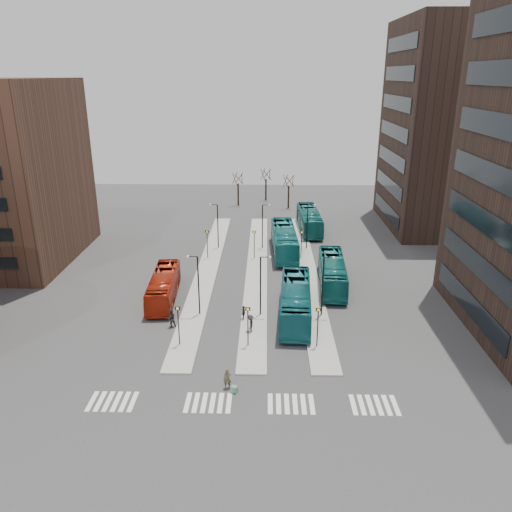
{
  "coord_description": "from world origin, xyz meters",
  "views": [
    {
      "loc": [
        3.11,
        -26.22,
        22.41
      ],
      "look_at": [
        2.1,
        21.43,
        5.0
      ],
      "focal_mm": 35.0,
      "sensor_mm": 36.0,
      "label": 1
    }
  ],
  "objects_px": {
    "suitcase": "(234,389)",
    "commuter_c": "(250,324)",
    "commuter_a": "(171,318)",
    "teal_bus_c": "(332,273)",
    "traveller": "(227,379)",
    "commuter_b": "(244,313)",
    "teal_bus_b": "(284,240)",
    "teal_bus_d": "(309,220)",
    "teal_bus_a": "(295,301)",
    "red_bus": "(164,286)"
  },
  "relations": [
    {
      "from": "commuter_a",
      "to": "suitcase",
      "type": "bearing_deg",
      "value": 100.24
    },
    {
      "from": "suitcase",
      "to": "traveller",
      "type": "bearing_deg",
      "value": 148.83
    },
    {
      "from": "teal_bus_b",
      "to": "teal_bus_d",
      "type": "relative_size",
      "value": 1.06
    },
    {
      "from": "red_bus",
      "to": "commuter_b",
      "type": "height_order",
      "value": "red_bus"
    },
    {
      "from": "suitcase",
      "to": "red_bus",
      "type": "height_order",
      "value": "red_bus"
    },
    {
      "from": "suitcase",
      "to": "teal_bus_d",
      "type": "distance_m",
      "value": 42.27
    },
    {
      "from": "teal_bus_a",
      "to": "commuter_b",
      "type": "xyz_separation_m",
      "value": [
        -5.01,
        -0.9,
        -0.94
      ]
    },
    {
      "from": "teal_bus_b",
      "to": "teal_bus_d",
      "type": "height_order",
      "value": "teal_bus_b"
    },
    {
      "from": "teal_bus_a",
      "to": "teal_bus_c",
      "type": "relative_size",
      "value": 1.06
    },
    {
      "from": "teal_bus_c",
      "to": "traveller",
      "type": "height_order",
      "value": "teal_bus_c"
    },
    {
      "from": "red_bus",
      "to": "teal_bus_a",
      "type": "relative_size",
      "value": 0.86
    },
    {
      "from": "teal_bus_b",
      "to": "traveller",
      "type": "bearing_deg",
      "value": -101.79
    },
    {
      "from": "teal_bus_b",
      "to": "commuter_b",
      "type": "xyz_separation_m",
      "value": [
        -4.51,
        -19.39,
        -1.0
      ]
    },
    {
      "from": "suitcase",
      "to": "commuter_b",
      "type": "relative_size",
      "value": 0.37
    },
    {
      "from": "suitcase",
      "to": "commuter_c",
      "type": "distance_m",
      "value": 9.38
    },
    {
      "from": "teal_bus_d",
      "to": "traveller",
      "type": "bearing_deg",
      "value": -105.12
    },
    {
      "from": "suitcase",
      "to": "teal_bus_a",
      "type": "height_order",
      "value": "teal_bus_a"
    },
    {
      "from": "suitcase",
      "to": "commuter_b",
      "type": "distance_m",
      "value": 11.71
    },
    {
      "from": "teal_bus_b",
      "to": "teal_bus_d",
      "type": "bearing_deg",
      "value": 65.98
    },
    {
      "from": "suitcase",
      "to": "commuter_a",
      "type": "xyz_separation_m",
      "value": [
        -6.55,
        10.23,
        0.6
      ]
    },
    {
      "from": "teal_bus_a",
      "to": "commuter_c",
      "type": "distance_m",
      "value": 5.46
    },
    {
      "from": "commuter_a",
      "to": "commuter_c",
      "type": "height_order",
      "value": "commuter_a"
    },
    {
      "from": "teal_bus_d",
      "to": "traveller",
      "type": "xyz_separation_m",
      "value": [
        -9.35,
        -40.77,
        -0.83
      ]
    },
    {
      "from": "traveller",
      "to": "teal_bus_a",
      "type": "bearing_deg",
      "value": 63.92
    },
    {
      "from": "red_bus",
      "to": "commuter_a",
      "type": "distance_m",
      "value": 6.44
    },
    {
      "from": "red_bus",
      "to": "commuter_b",
      "type": "relative_size",
      "value": 6.96
    },
    {
      "from": "commuter_a",
      "to": "red_bus",
      "type": "bearing_deg",
      "value": -95.27
    },
    {
      "from": "red_bus",
      "to": "commuter_c",
      "type": "height_order",
      "value": "red_bus"
    },
    {
      "from": "suitcase",
      "to": "teal_bus_c",
      "type": "height_order",
      "value": "teal_bus_c"
    },
    {
      "from": "commuter_a",
      "to": "commuter_c",
      "type": "xyz_separation_m",
      "value": [
        7.47,
        -0.92,
        -0.0
      ]
    },
    {
      "from": "teal_bus_d",
      "to": "teal_bus_a",
      "type": "bearing_deg",
      "value": -99.38
    },
    {
      "from": "teal_bus_a",
      "to": "teal_bus_c",
      "type": "xyz_separation_m",
      "value": [
        4.52,
        7.68,
        -0.1
      ]
    },
    {
      "from": "teal_bus_b",
      "to": "commuter_c",
      "type": "xyz_separation_m",
      "value": [
        -3.77,
        -21.78,
        -0.89
      ]
    },
    {
      "from": "teal_bus_d",
      "to": "commuter_c",
      "type": "height_order",
      "value": "teal_bus_d"
    },
    {
      "from": "traveller",
      "to": "commuter_a",
      "type": "relative_size",
      "value": 0.95
    },
    {
      "from": "teal_bus_d",
      "to": "commuter_a",
      "type": "distance_m",
      "value": 34.69
    },
    {
      "from": "commuter_a",
      "to": "commuter_b",
      "type": "bearing_deg",
      "value": 169.96
    },
    {
      "from": "commuter_a",
      "to": "commuter_b",
      "type": "relative_size",
      "value": 1.16
    },
    {
      "from": "teal_bus_b",
      "to": "teal_bus_c",
      "type": "relative_size",
      "value": 1.1
    },
    {
      "from": "teal_bus_b",
      "to": "traveller",
      "type": "relative_size",
      "value": 7.62
    },
    {
      "from": "teal_bus_b",
      "to": "commuter_c",
      "type": "relative_size",
      "value": 7.25
    },
    {
      "from": "teal_bus_a",
      "to": "teal_bus_c",
      "type": "distance_m",
      "value": 8.91
    },
    {
      "from": "commuter_a",
      "to": "teal_bus_a",
      "type": "bearing_deg",
      "value": 169.04
    },
    {
      "from": "teal_bus_b",
      "to": "commuter_b",
      "type": "relative_size",
      "value": 8.4
    },
    {
      "from": "suitcase",
      "to": "teal_bus_a",
      "type": "xyz_separation_m",
      "value": [
        5.19,
        12.6,
        1.41
      ]
    },
    {
      "from": "teal_bus_b",
      "to": "teal_bus_c",
      "type": "distance_m",
      "value": 11.92
    },
    {
      "from": "teal_bus_d",
      "to": "traveller",
      "type": "height_order",
      "value": "teal_bus_d"
    },
    {
      "from": "teal_bus_c",
      "to": "commuter_a",
      "type": "height_order",
      "value": "teal_bus_c"
    },
    {
      "from": "commuter_b",
      "to": "commuter_c",
      "type": "distance_m",
      "value": 2.5
    },
    {
      "from": "suitcase",
      "to": "teal_bus_c",
      "type": "distance_m",
      "value": 22.53
    }
  ]
}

